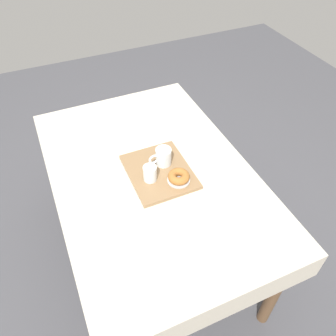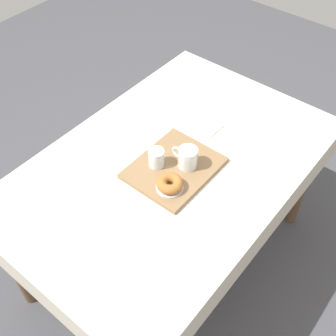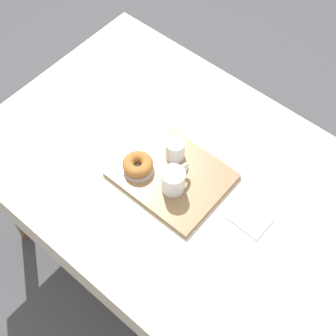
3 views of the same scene
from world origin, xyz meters
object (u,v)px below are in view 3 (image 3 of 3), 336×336
water_glass_near (175,150)px  paper_napkin (250,217)px  serving_tray (172,175)px  tea_mug_left (173,181)px  dining_table (182,187)px  sugar_donut_left (138,164)px  donut_plate_left (138,168)px

water_glass_near → paper_napkin: (-0.35, 0.02, -0.05)m
serving_tray → tea_mug_left: 0.08m
dining_table → sugar_donut_left: 0.22m
dining_table → water_glass_near: water_glass_near is taller
tea_mug_left → sugar_donut_left: size_ratio=1.14×
water_glass_near → tea_mug_left: bearing=127.2°
serving_tray → donut_plate_left: size_ratio=3.30×
tea_mug_left → water_glass_near: (0.08, -0.11, -0.01)m
dining_table → serving_tray: 0.11m
donut_plate_left → tea_mug_left: bearing=-171.5°
donut_plate_left → paper_napkin: 0.43m
dining_table → water_glass_near: (0.06, -0.03, 0.15)m
water_glass_near → donut_plate_left: water_glass_near is taller
tea_mug_left → sugar_donut_left: 0.15m
tea_mug_left → donut_plate_left: size_ratio=1.08×
sugar_donut_left → serving_tray: bearing=-149.5°
tea_mug_left → paper_napkin: tea_mug_left is taller
dining_table → paper_napkin: paper_napkin is taller
sugar_donut_left → tea_mug_left: bearing=-171.5°
dining_table → tea_mug_left: 0.18m
water_glass_near → sugar_donut_left: bearing=62.6°
serving_tray → donut_plate_left: donut_plate_left is taller
water_glass_near → sugar_donut_left: (0.07, 0.13, -0.01)m
serving_tray → donut_plate_left: bearing=30.5°
tea_mug_left → sugar_donut_left: tea_mug_left is taller
donut_plate_left → serving_tray: bearing=-149.5°
water_glass_near → donut_plate_left: 0.15m
tea_mug_left → donut_plate_left: bearing=8.5°
serving_tray → water_glass_near: 0.09m
serving_tray → sugar_donut_left: size_ratio=3.48×
dining_table → water_glass_near: bearing=-26.7°
water_glass_near → sugar_donut_left: water_glass_near is taller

